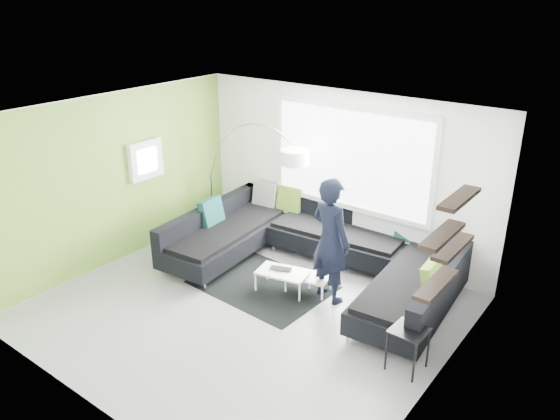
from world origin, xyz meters
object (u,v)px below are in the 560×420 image
object	(u,v)px
coffee_table	(295,281)
arc_lamp	(210,175)
sectional_sofa	(314,254)
laptop	(280,270)
person	(330,240)
side_table	(407,349)

from	to	relation	value
coffee_table	arc_lamp	size ratio (longest dim) A/B	0.45
sectional_sofa	laptop	bearing A→B (deg)	-111.33
person	laptop	world-z (taller)	person
laptop	arc_lamp	bearing A→B (deg)	136.64
side_table	laptop	bearing A→B (deg)	166.66
arc_lamp	laptop	size ratio (longest dim) A/B	5.65
coffee_table	side_table	world-z (taller)	side_table
side_table	coffee_table	bearing A→B (deg)	162.58
person	coffee_table	bearing A→B (deg)	30.27
side_table	person	xyz separation A→B (m)	(-1.63, 0.82, 0.66)
arc_lamp	side_table	distance (m)	5.04
sectional_sofa	coffee_table	world-z (taller)	sectional_sofa
arc_lamp	laptop	bearing A→B (deg)	-25.28
arc_lamp	person	size ratio (longest dim) A/B	1.16
person	laptop	xyz separation A→B (m)	(-0.71, -0.26, -0.61)
arc_lamp	laptop	distance (m)	2.70
coffee_table	arc_lamp	world-z (taller)	arc_lamp
sectional_sofa	side_table	distance (m)	2.46
person	laptop	bearing A→B (deg)	34.42
sectional_sofa	person	xyz separation A→B (m)	(0.52, -0.37, 0.53)
sectional_sofa	arc_lamp	distance (m)	2.68
coffee_table	laptop	distance (m)	0.29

